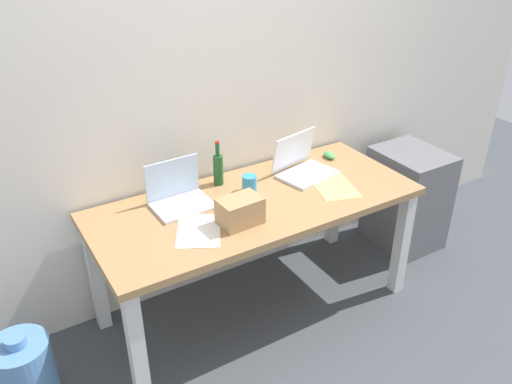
{
  "coord_description": "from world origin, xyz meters",
  "views": [
    {
      "loc": [
        -1.28,
        -2.1,
        2.14
      ],
      "look_at": [
        0.0,
        0.0,
        0.79
      ],
      "focal_mm": 36.81,
      "sensor_mm": 36.0,
      "label": 1
    }
  ],
  "objects_px": {
    "coffee_mug": "(249,184)",
    "filing_cabinet": "(407,198)",
    "water_cooler_jug": "(25,372)",
    "laptop_right": "(302,166)",
    "beer_bottle": "(218,168)",
    "computer_mouse": "(329,155)",
    "cardboard_box": "(240,211)",
    "laptop_left": "(179,196)",
    "desk": "(256,215)"
  },
  "relations": [
    {
      "from": "beer_bottle",
      "to": "water_cooler_jug",
      "type": "relative_size",
      "value": 0.64
    },
    {
      "from": "laptop_left",
      "to": "desk",
      "type": "bearing_deg",
      "value": -24.82
    },
    {
      "from": "computer_mouse",
      "to": "filing_cabinet",
      "type": "distance_m",
      "value": 0.74
    },
    {
      "from": "laptop_right",
      "to": "coffee_mug",
      "type": "xyz_separation_m",
      "value": [
        -0.38,
        -0.02,
        -0.0
      ]
    },
    {
      "from": "laptop_right",
      "to": "beer_bottle",
      "type": "xyz_separation_m",
      "value": [
        -0.48,
        0.14,
        0.05
      ]
    },
    {
      "from": "beer_bottle",
      "to": "coffee_mug",
      "type": "height_order",
      "value": "beer_bottle"
    },
    {
      "from": "water_cooler_jug",
      "to": "coffee_mug",
      "type": "bearing_deg",
      "value": 5.08
    },
    {
      "from": "coffee_mug",
      "to": "filing_cabinet",
      "type": "bearing_deg",
      "value": -1.91
    },
    {
      "from": "cardboard_box",
      "to": "water_cooler_jug",
      "type": "distance_m",
      "value": 1.28
    },
    {
      "from": "coffee_mug",
      "to": "desk",
      "type": "bearing_deg",
      "value": -101.34
    },
    {
      "from": "beer_bottle",
      "to": "cardboard_box",
      "type": "xyz_separation_m",
      "value": [
        -0.1,
        -0.43,
        -0.03
      ]
    },
    {
      "from": "laptop_right",
      "to": "desk",
      "type": "bearing_deg",
      "value": -162.09
    },
    {
      "from": "laptop_right",
      "to": "coffee_mug",
      "type": "distance_m",
      "value": 0.38
    },
    {
      "from": "beer_bottle",
      "to": "cardboard_box",
      "type": "bearing_deg",
      "value": -103.66
    },
    {
      "from": "laptop_left",
      "to": "beer_bottle",
      "type": "height_order",
      "value": "beer_bottle"
    },
    {
      "from": "cardboard_box",
      "to": "coffee_mug",
      "type": "relative_size",
      "value": 2.24
    },
    {
      "from": "desk",
      "to": "laptop_left",
      "type": "bearing_deg",
      "value": 155.18
    },
    {
      "from": "beer_bottle",
      "to": "filing_cabinet",
      "type": "distance_m",
      "value": 1.45
    },
    {
      "from": "desk",
      "to": "laptop_left",
      "type": "relative_size",
      "value": 5.8
    },
    {
      "from": "cardboard_box",
      "to": "beer_bottle",
      "type": "bearing_deg",
      "value": 76.34
    },
    {
      "from": "coffee_mug",
      "to": "filing_cabinet",
      "type": "distance_m",
      "value": 1.32
    },
    {
      "from": "cardboard_box",
      "to": "laptop_right",
      "type": "bearing_deg",
      "value": 25.89
    },
    {
      "from": "desk",
      "to": "laptop_right",
      "type": "xyz_separation_m",
      "value": [
        0.4,
        0.13,
        0.15
      ]
    },
    {
      "from": "desk",
      "to": "cardboard_box",
      "type": "height_order",
      "value": "cardboard_box"
    },
    {
      "from": "water_cooler_jug",
      "to": "filing_cabinet",
      "type": "bearing_deg",
      "value": 1.69
    },
    {
      "from": "laptop_left",
      "to": "beer_bottle",
      "type": "relative_size",
      "value": 1.17
    },
    {
      "from": "desk",
      "to": "laptop_right",
      "type": "height_order",
      "value": "laptop_right"
    },
    {
      "from": "cardboard_box",
      "to": "coffee_mug",
      "type": "xyz_separation_m",
      "value": [
        0.21,
        0.26,
        -0.02
      ]
    },
    {
      "from": "filing_cabinet",
      "to": "water_cooler_jug",
      "type": "bearing_deg",
      "value": -178.31
    },
    {
      "from": "laptop_right",
      "to": "water_cooler_jug",
      "type": "distance_m",
      "value": 1.81
    },
    {
      "from": "laptop_left",
      "to": "computer_mouse",
      "type": "bearing_deg",
      "value": 2.63
    },
    {
      "from": "beer_bottle",
      "to": "water_cooler_jug",
      "type": "distance_m",
      "value": 1.41
    },
    {
      "from": "computer_mouse",
      "to": "filing_cabinet",
      "type": "bearing_deg",
      "value": -4.5
    },
    {
      "from": "laptop_left",
      "to": "cardboard_box",
      "type": "relative_size",
      "value": 1.45
    },
    {
      "from": "beer_bottle",
      "to": "computer_mouse",
      "type": "relative_size",
      "value": 2.62
    },
    {
      "from": "beer_bottle",
      "to": "water_cooler_jug",
      "type": "xyz_separation_m",
      "value": [
        -1.21,
        -0.28,
        -0.65
      ]
    },
    {
      "from": "desk",
      "to": "laptop_left",
      "type": "xyz_separation_m",
      "value": [
        -0.37,
        0.17,
        0.14
      ]
    },
    {
      "from": "laptop_left",
      "to": "computer_mouse",
      "type": "distance_m",
      "value": 1.05
    },
    {
      "from": "desk",
      "to": "cardboard_box",
      "type": "relative_size",
      "value": 8.39
    },
    {
      "from": "beer_bottle",
      "to": "computer_mouse",
      "type": "xyz_separation_m",
      "value": [
        0.76,
        -0.05,
        -0.08
      ]
    },
    {
      "from": "desk",
      "to": "computer_mouse",
      "type": "distance_m",
      "value": 0.72
    },
    {
      "from": "computer_mouse",
      "to": "coffee_mug",
      "type": "distance_m",
      "value": 0.66
    },
    {
      "from": "cardboard_box",
      "to": "coffee_mug",
      "type": "bearing_deg",
      "value": 51.26
    },
    {
      "from": "computer_mouse",
      "to": "filing_cabinet",
      "type": "xyz_separation_m",
      "value": [
        0.59,
        -0.16,
        -0.41
      ]
    },
    {
      "from": "computer_mouse",
      "to": "water_cooler_jug",
      "type": "height_order",
      "value": "computer_mouse"
    },
    {
      "from": "cardboard_box",
      "to": "computer_mouse",
      "type": "bearing_deg",
      "value": 23.49
    },
    {
      "from": "laptop_left",
      "to": "laptop_right",
      "type": "bearing_deg",
      "value": -3.17
    },
    {
      "from": "water_cooler_jug",
      "to": "filing_cabinet",
      "type": "relative_size",
      "value": 0.6
    },
    {
      "from": "laptop_right",
      "to": "computer_mouse",
      "type": "distance_m",
      "value": 0.29
    },
    {
      "from": "laptop_left",
      "to": "coffee_mug",
      "type": "height_order",
      "value": "laptop_left"
    }
  ]
}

